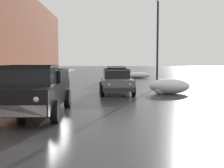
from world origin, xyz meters
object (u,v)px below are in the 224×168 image
object	(u,v)px
street_lamp_post	(158,38)
pickup_truck_black_approaching_near_lane	(35,90)
sedan_grey_parked_kerbside_close	(116,81)
sedan_white_parked_kerbside_mid	(116,75)

from	to	relation	value
street_lamp_post	pickup_truck_black_approaching_near_lane	bearing A→B (deg)	-121.65
sedan_grey_parked_kerbside_close	sedan_white_parked_kerbside_mid	bearing A→B (deg)	87.84
sedan_grey_parked_kerbside_close	street_lamp_post	bearing A→B (deg)	48.81
pickup_truck_black_approaching_near_lane	sedan_grey_parked_kerbside_close	world-z (taller)	pickup_truck_black_approaching_near_lane
pickup_truck_black_approaching_near_lane	sedan_white_parked_kerbside_mid	size ratio (longest dim) A/B	1.21
pickup_truck_black_approaching_near_lane	sedan_white_parked_kerbside_mid	world-z (taller)	pickup_truck_black_approaching_near_lane
sedan_grey_parked_kerbside_close	street_lamp_post	world-z (taller)	street_lamp_post
pickup_truck_black_approaching_near_lane	sedan_grey_parked_kerbside_close	distance (m)	7.31
pickup_truck_black_approaching_near_lane	street_lamp_post	size ratio (longest dim) A/B	0.82
sedan_white_parked_kerbside_mid	street_lamp_post	bearing A→B (deg)	-53.63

